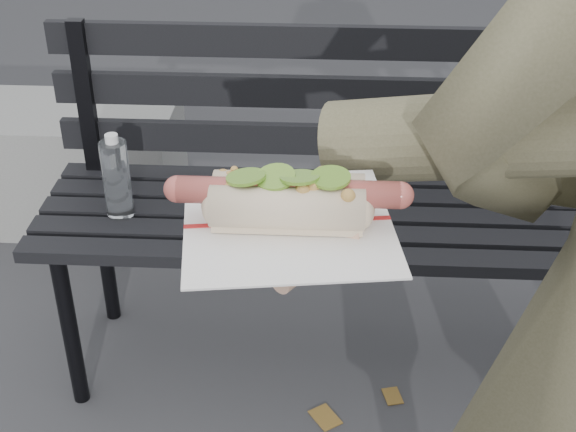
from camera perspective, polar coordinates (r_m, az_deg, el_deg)
name	(u,v)px	position (r m, az deg, el deg)	size (l,w,h in m)	color
park_bench	(344,182)	(1.97, 3.99, 2.42)	(1.50, 0.44, 0.88)	black
concrete_block	(4,162)	(2.93, -19.56, 3.64)	(1.20, 0.40, 0.40)	slate
held_hotdog	(505,152)	(0.80, 15.21, 4.38)	(0.64, 0.32, 0.20)	#4F4D34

